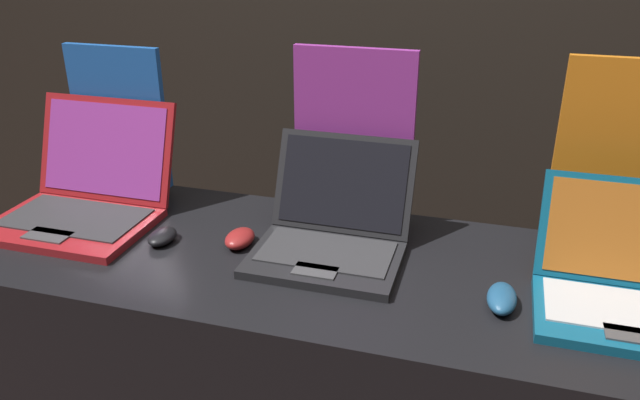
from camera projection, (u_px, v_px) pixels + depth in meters
laptop_front at (85, 194)px, 1.61m from camera, size 0.39×0.38×0.28m
mouse_front at (162, 236)px, 1.50m from camera, size 0.06×0.09×0.03m
promo_stand_front at (120, 124)px, 1.73m from camera, size 0.28×0.07×0.41m
laptop_middle at (332, 228)px, 1.45m from camera, size 0.34×0.35×0.24m
mouse_middle at (240, 238)px, 1.49m from camera, size 0.07×0.10×0.04m
promo_stand_middle at (353, 140)px, 1.56m from camera, size 0.30×0.07×0.44m
laptop_back at (626, 284)px, 1.23m from camera, size 0.34×0.31×0.23m
mouse_back at (502, 298)px, 1.25m from camera, size 0.06×0.11×0.04m
promo_stand_back at (624, 166)px, 1.37m from camera, size 0.30×0.07×0.45m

